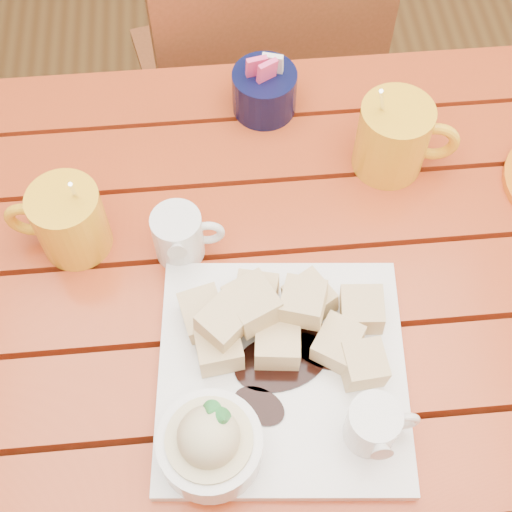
{
  "coord_description": "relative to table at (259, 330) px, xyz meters",
  "views": [
    {
      "loc": [
        -0.04,
        -0.41,
        1.53
      ],
      "look_at": [
        -0.0,
        0.01,
        0.82
      ],
      "focal_mm": 50.0,
      "sensor_mm": 36.0,
      "label": 1
    }
  ],
  "objects": [
    {
      "name": "ground",
      "position": [
        0.0,
        -0.0,
        -0.64
      ],
      "size": [
        5.0,
        5.0,
        0.0
      ],
      "primitive_type": "plane",
      "color": "brown",
      "rests_on": "ground"
    },
    {
      "name": "table",
      "position": [
        0.0,
        0.0,
        0.0
      ],
      "size": [
        1.2,
        0.79,
        0.75
      ],
      "color": "maroon",
      "rests_on": "ground"
    },
    {
      "name": "dessert_plate",
      "position": [
        -0.0,
        -0.13,
        0.14
      ],
      "size": [
        0.31,
        0.31,
        0.11
      ],
      "rotation": [
        0.0,
        0.0,
        -0.09
      ],
      "color": "white",
      "rests_on": "table"
    },
    {
      "name": "coffee_mug_left",
      "position": [
        -0.23,
        0.1,
        0.16
      ],
      "size": [
        0.13,
        0.09,
        0.15
      ],
      "rotation": [
        0.0,
        0.0,
        -0.13
      ],
      "color": "#F5AB1F",
      "rests_on": "table"
    },
    {
      "name": "coffee_mug_right",
      "position": [
        0.2,
        0.19,
        0.16
      ],
      "size": [
        0.14,
        0.1,
        0.16
      ],
      "rotation": [
        0.0,
        0.0,
        -0.21
      ],
      "color": "#F5AB1F",
      "rests_on": "table"
    },
    {
      "name": "cream_pitcher",
      "position": [
        -0.09,
        0.07,
        0.15
      ],
      "size": [
        0.09,
        0.07,
        0.08
      ],
      "rotation": [
        0.0,
        0.0,
        -0.01
      ],
      "color": "white",
      "rests_on": "table"
    },
    {
      "name": "sugar_caddy",
      "position": [
        0.03,
        0.3,
        0.14
      ],
      "size": [
        0.09,
        0.09,
        0.1
      ],
      "color": "black",
      "rests_on": "table"
    },
    {
      "name": "chair_far",
      "position": [
        0.05,
        0.6,
        -0.15
      ],
      "size": [
        0.49,
        0.49,
        0.87
      ],
      "rotation": [
        0.0,
        0.0,
        3.36
      ],
      "color": "brown",
      "rests_on": "ground"
    }
  ]
}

